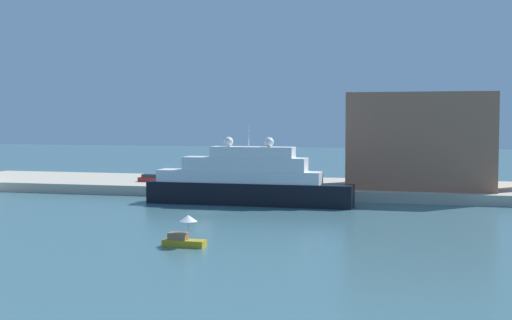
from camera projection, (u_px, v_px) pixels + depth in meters
The scene contains 8 objects.
ground at pixel (204, 213), 90.88m from camera, with size 400.00×400.00×0.00m, color #3D6670.
quay_dock at pixel (257, 187), 117.39m from camera, with size 110.00×22.99×1.52m, color #B7AD99.
large_yacht at pixel (246, 182), 98.87m from camera, with size 29.13×3.88×11.23m.
small_motorboat at pixel (184, 235), 66.88m from camera, with size 4.04×1.73×3.02m.
harbor_building at pixel (422, 140), 108.43m from camera, with size 21.40×14.78×14.36m, color #9E664C.
parked_car at pixel (151, 178), 117.88m from camera, with size 4.41×1.61×1.25m.
person_figure at pixel (178, 180), 113.17m from camera, with size 0.36×0.36×1.65m.
mooring_bollard at pixel (250, 186), 107.29m from camera, with size 0.42×0.42×0.64m, color black.
Camera 1 is at (29.35, -85.68, 12.18)m, focal length 49.80 mm.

